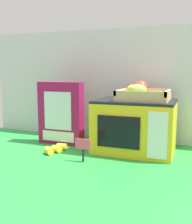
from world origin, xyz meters
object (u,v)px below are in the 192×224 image
at_px(price_sign, 83,147).
at_px(loose_toy_banana, 56,149).
at_px(food_groups_crate, 142,94).
at_px(toy_microwave, 135,126).
at_px(cookie_set_box, 61,113).

height_order(price_sign, loose_toy_banana, price_sign).
bearing_deg(food_groups_crate, loose_toy_banana, -157.22).
bearing_deg(food_groups_crate, price_sign, -130.08).
bearing_deg(toy_microwave, food_groups_crate, 12.21).
bearing_deg(cookie_set_box, toy_microwave, 0.61).
bearing_deg(price_sign, cookie_set_box, 135.14).
bearing_deg(food_groups_crate, toy_microwave, -167.79).
distance_m(food_groups_crate, cookie_set_box, 0.44).
height_order(toy_microwave, price_sign, toy_microwave).
bearing_deg(price_sign, toy_microwave, 53.30).
distance_m(cookie_set_box, loose_toy_banana, 0.21).
relative_size(cookie_set_box, price_sign, 3.28).
xyz_separation_m(toy_microwave, loose_toy_banana, (-0.35, -0.15, -0.11)).
bearing_deg(cookie_set_box, loose_toy_banana, -71.24).
xyz_separation_m(food_groups_crate, cookie_set_box, (-0.42, -0.01, -0.12)).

